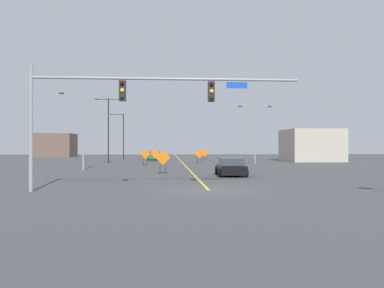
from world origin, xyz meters
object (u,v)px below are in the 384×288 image
Objects in this scene: street_lamp_near_right at (81,126)px; construction_sign_median_far at (163,159)px; street_lamp_far_right at (122,134)px; construction_sign_left_lane at (155,154)px; street_lamp_mid_right at (255,129)px; construction_sign_left_shoulder at (205,153)px; traffic_signal_assembly at (127,98)px; construction_sign_right_lane at (199,154)px; street_lamp_mid_left at (108,125)px; car_black_near at (231,167)px; car_green_distant at (154,156)px; construction_sign_median_near at (145,155)px.

street_lamp_near_right is 3.77× the size of construction_sign_median_far.
construction_sign_left_lane is (5.80, -11.90, -3.11)m from street_lamp_far_right.
street_lamp_mid_right is (19.06, 10.43, 0.31)m from street_lamp_near_right.
construction_sign_median_far is at bearing -102.35° from construction_sign_left_shoulder.
street_lamp_far_right is at bearing 116.00° from construction_sign_left_lane.
traffic_signal_assembly is 30.70m from construction_sign_right_lane.
construction_sign_median_far is 1.07× the size of construction_sign_left_shoulder.
street_lamp_mid_right is at bearing 64.48° from traffic_signal_assembly.
street_lamp_far_right is at bearing 126.77° from construction_sign_right_lane.
construction_sign_left_shoulder is 0.95× the size of construction_sign_left_lane.
street_lamp_mid_left reaches higher than car_black_near.
car_black_near is at bearing -60.42° from street_lamp_mid_left.
street_lamp_far_right is 13.60m from construction_sign_left_lane.
street_lamp_mid_left is 17.03m from construction_sign_left_shoulder.
car_green_distant is at bearing 76.69° from street_lamp_near_right.
street_lamp_near_right is 21.73m from street_lamp_mid_right.
street_lamp_mid_right reaches higher than traffic_signal_assembly.
construction_sign_left_shoulder is at bearing -13.33° from car_green_distant.
street_lamp_mid_left is 13.25m from car_green_distant.
street_lamp_near_right is (-0.65, -28.45, -0.15)m from street_lamp_far_right.
construction_sign_median_far is at bearing -104.11° from construction_sign_right_lane.
construction_sign_median_near is at bearing 114.46° from car_black_near.
car_green_distant is (-6.18, 13.02, -0.56)m from construction_sign_right_lane.
construction_sign_left_lane is 9.35m from car_green_distant.
street_lamp_mid_left is 4.48× the size of construction_sign_left_lane.
street_lamp_far_right is at bearing 104.07° from construction_sign_median_near.
car_green_distant is at bearing -25.17° from street_lamp_far_right.
construction_sign_left_shoulder is (13.79, 9.17, -3.95)m from street_lamp_mid_left.
construction_sign_left_lane is (0.48, 33.52, -3.57)m from traffic_signal_assembly.
car_black_near is (6.54, -24.03, -0.54)m from construction_sign_left_lane.
construction_sign_median_near is (-2.18, 14.13, -0.03)m from construction_sign_median_far.
construction_sign_right_lane is (-1.84, -11.12, 0.08)m from construction_sign_left_shoulder.
street_lamp_mid_left reaches higher than car_green_distant.
construction_sign_median_far is 29.94m from construction_sign_left_shoulder.
construction_sign_left_lane is (-5.84, 3.69, -0.02)m from construction_sign_right_lane.
street_lamp_near_right is 10.87m from construction_sign_median_near.
construction_sign_median_near is at bearing -173.40° from street_lamp_mid_right.
construction_sign_right_lane is (-6.76, 2.43, -3.25)m from street_lamp_mid_right.
street_lamp_mid_right is 3.82× the size of construction_sign_left_lane.
construction_sign_median_near is 7.73m from construction_sign_left_lane.
street_lamp_mid_right is at bearing 71.30° from car_black_near.
street_lamp_far_right reaches higher than construction_sign_left_lane.
street_lamp_far_right is 19.70m from construction_sign_right_lane.
construction_sign_left_shoulder is 0.95× the size of construction_sign_right_lane.
construction_sign_right_lane is at bearing -99.42° from construction_sign_left_shoulder.
street_lamp_mid_left reaches higher than construction_sign_median_near.
construction_sign_right_lane is at bearing 75.89° from construction_sign_median_far.
car_black_near is (12.34, -35.93, -3.66)m from street_lamp_far_right.
traffic_signal_assembly reaches higher than car_green_distant.
construction_sign_median_far reaches higher than car_black_near.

